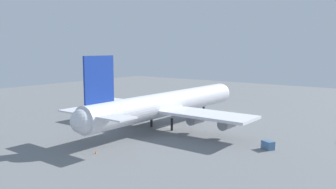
% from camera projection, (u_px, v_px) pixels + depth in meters
% --- Properties ---
extents(ground_plane, '(270.43, 270.43, 0.00)m').
position_uv_depth(ground_plane, '(168.00, 127.00, 101.48)').
color(ground_plane, slate).
extents(cargo_airplane, '(67.61, 54.93, 21.05)m').
position_uv_depth(cargo_airplane, '(168.00, 104.00, 100.46)').
color(cargo_airplane, silver).
rests_on(cargo_airplane, ground_plane).
extents(fuel_truck, '(3.21, 5.19, 2.34)m').
position_uv_depth(fuel_truck, '(172.00, 102.00, 140.54)').
color(fuel_truck, silver).
rests_on(fuel_truck, ground_plane).
extents(baggage_tug, '(4.14, 4.49, 2.43)m').
position_uv_depth(baggage_tug, '(121.00, 106.00, 130.68)').
color(baggage_tug, silver).
rests_on(baggage_tug, ground_plane).
extents(cargo_container_fore, '(2.89, 3.25, 1.93)m').
position_uv_depth(cargo_container_fore, '(268.00, 145.00, 78.66)').
color(cargo_container_fore, '#4C729E').
rests_on(cargo_container_fore, ground_plane).
extents(safety_cone_nose, '(0.54, 0.54, 0.77)m').
position_uv_depth(safety_cone_nose, '(229.00, 112.00, 122.95)').
color(safety_cone_nose, orange).
rests_on(safety_cone_nose, ground_plane).
extents(safety_cone_tail, '(0.46, 0.46, 0.65)m').
position_uv_depth(safety_cone_tail, '(96.00, 152.00, 75.35)').
color(safety_cone_tail, orange).
rests_on(safety_cone_tail, ground_plane).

